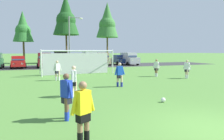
{
  "coord_description": "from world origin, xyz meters",
  "views": [
    {
      "loc": [
        -4.92,
        -4.48,
        2.41
      ],
      "look_at": [
        -0.44,
        7.71,
        1.18
      ],
      "focal_mm": 32.06,
      "sensor_mm": 36.0,
      "label": 1
    }
  ],
  "objects_px": {
    "parked_car_slot_center": "(60,58)",
    "parked_car_slot_far_right": "(120,60)",
    "parked_car_slot_left": "(18,62)",
    "parked_car_slot_end": "(129,59)",
    "player_winger_left": "(120,75)",
    "player_trailing_back": "(67,97)",
    "player_defender_far": "(74,81)",
    "parked_car_slot_center_left": "(44,60)",
    "player_winger_right": "(187,69)",
    "soccer_goal": "(78,62)",
    "referee": "(83,112)",
    "soccer_ball": "(163,100)",
    "parked_car_slot_center_right": "(89,58)",
    "player_midfield_center": "(57,71)",
    "parked_car_slot_right": "(102,59)",
    "player_striker_near": "(156,68)",
    "street_lamp": "(71,42)"
  },
  "relations": [
    {
      "from": "player_striker_near",
      "to": "street_lamp",
      "type": "distance_m",
      "value": 12.69
    },
    {
      "from": "referee",
      "to": "parked_car_slot_end",
      "type": "height_order",
      "value": "parked_car_slot_end"
    },
    {
      "from": "player_trailing_back",
      "to": "soccer_goal",
      "type": "bearing_deg",
      "value": 78.01
    },
    {
      "from": "player_striker_near",
      "to": "parked_car_slot_far_right",
      "type": "relative_size",
      "value": 0.38
    },
    {
      "from": "player_defender_far",
      "to": "player_winger_left",
      "type": "bearing_deg",
      "value": 28.85
    },
    {
      "from": "player_winger_right",
      "to": "parked_car_slot_far_right",
      "type": "height_order",
      "value": "parked_car_slot_far_right"
    },
    {
      "from": "parked_car_slot_center",
      "to": "parked_car_slot_end",
      "type": "distance_m",
      "value": 11.78
    },
    {
      "from": "player_defender_far",
      "to": "player_midfield_center",
      "type": "bearing_deg",
      "value": 92.8
    },
    {
      "from": "player_striker_near",
      "to": "parked_car_slot_end",
      "type": "xyz_separation_m",
      "value": [
        4.39,
        15.6,
        0.29
      ]
    },
    {
      "from": "referee",
      "to": "player_midfield_center",
      "type": "distance_m",
      "value": 11.85
    },
    {
      "from": "player_trailing_back",
      "to": "parked_car_slot_far_right",
      "type": "relative_size",
      "value": 0.38
    },
    {
      "from": "player_winger_left",
      "to": "player_trailing_back",
      "type": "xyz_separation_m",
      "value": [
        -4.23,
        -5.4,
        0.0
      ]
    },
    {
      "from": "player_defender_far",
      "to": "player_trailing_back",
      "type": "distance_m",
      "value": 3.63
    },
    {
      "from": "player_winger_right",
      "to": "player_winger_left",
      "type": "bearing_deg",
      "value": -165.88
    },
    {
      "from": "player_midfield_center",
      "to": "player_winger_left",
      "type": "height_order",
      "value": "same"
    },
    {
      "from": "soccer_ball",
      "to": "player_trailing_back",
      "type": "xyz_separation_m",
      "value": [
        -4.59,
        -0.86,
        0.71
      ]
    },
    {
      "from": "player_winger_right",
      "to": "parked_car_slot_center_right",
      "type": "bearing_deg",
      "value": 103.37
    },
    {
      "from": "soccer_goal",
      "to": "parked_car_slot_right",
      "type": "relative_size",
      "value": 1.61
    },
    {
      "from": "parked_car_slot_far_right",
      "to": "street_lamp",
      "type": "xyz_separation_m",
      "value": [
        -9.65,
        -6.46,
        2.72
      ]
    },
    {
      "from": "parked_car_slot_center_right",
      "to": "parked_car_slot_right",
      "type": "distance_m",
      "value": 2.33
    },
    {
      "from": "player_winger_left",
      "to": "parked_car_slot_far_right",
      "type": "bearing_deg",
      "value": 67.66
    },
    {
      "from": "parked_car_slot_left",
      "to": "street_lamp",
      "type": "height_order",
      "value": "street_lamp"
    },
    {
      "from": "parked_car_slot_center_left",
      "to": "parked_car_slot_center",
      "type": "xyz_separation_m",
      "value": [
        2.31,
        -0.16,
        0.23
      ]
    },
    {
      "from": "player_trailing_back",
      "to": "parked_car_slot_end",
      "type": "height_order",
      "value": "parked_car_slot_end"
    },
    {
      "from": "player_defender_far",
      "to": "parked_car_slot_far_right",
      "type": "height_order",
      "value": "parked_car_slot_far_right"
    },
    {
      "from": "player_trailing_back",
      "to": "parked_car_slot_end",
      "type": "xyz_separation_m",
      "value": [
        13.98,
        24.88,
        0.29
      ]
    },
    {
      "from": "player_striker_near",
      "to": "player_midfield_center",
      "type": "xyz_separation_m",
      "value": [
        -9.05,
        0.57,
        0.0
      ]
    },
    {
      "from": "player_defender_far",
      "to": "player_trailing_back",
      "type": "xyz_separation_m",
      "value": [
        -0.84,
        -3.54,
        0.0
      ]
    },
    {
      "from": "parked_car_slot_center",
      "to": "parked_car_slot_far_right",
      "type": "xyz_separation_m",
      "value": [
        10.61,
        2.22,
        -0.47
      ]
    },
    {
      "from": "player_striker_near",
      "to": "parked_car_slot_center_right",
      "type": "height_order",
      "value": "parked_car_slot_center_right"
    },
    {
      "from": "player_defender_far",
      "to": "parked_car_slot_end",
      "type": "bearing_deg",
      "value": 58.39
    },
    {
      "from": "parked_car_slot_center_left",
      "to": "parked_car_slot_far_right",
      "type": "distance_m",
      "value": 13.09
    },
    {
      "from": "parked_car_slot_center_left",
      "to": "parked_car_slot_center",
      "type": "height_order",
      "value": "parked_car_slot_center"
    },
    {
      "from": "referee",
      "to": "player_midfield_center",
      "type": "bearing_deg",
      "value": 88.23
    },
    {
      "from": "soccer_ball",
      "to": "parked_car_slot_end",
      "type": "height_order",
      "value": "parked_car_slot_end"
    },
    {
      "from": "referee",
      "to": "parked_car_slot_far_right",
      "type": "bearing_deg",
      "value": 65.91
    },
    {
      "from": "player_defender_far",
      "to": "player_winger_right",
      "type": "bearing_deg",
      "value": 19.17
    },
    {
      "from": "soccer_ball",
      "to": "parked_car_slot_center_right",
      "type": "relative_size",
      "value": 0.04
    },
    {
      "from": "parked_car_slot_left",
      "to": "parked_car_slot_end",
      "type": "bearing_deg",
      "value": 1.95
    },
    {
      "from": "soccer_goal",
      "to": "referee",
      "type": "relative_size",
      "value": 4.6
    },
    {
      "from": "soccer_goal",
      "to": "parked_car_slot_end",
      "type": "distance_m",
      "value": 15.67
    },
    {
      "from": "parked_car_slot_end",
      "to": "street_lamp",
      "type": "height_order",
      "value": "street_lamp"
    },
    {
      "from": "player_winger_left",
      "to": "parked_car_slot_center",
      "type": "xyz_separation_m",
      "value": [
        -2.0,
        18.72,
        0.52
      ]
    },
    {
      "from": "parked_car_slot_center_left",
      "to": "player_midfield_center",
      "type": "bearing_deg",
      "value": -87.56
    },
    {
      "from": "player_defender_far",
      "to": "parked_car_slot_end",
      "type": "height_order",
      "value": "parked_car_slot_end"
    },
    {
      "from": "player_striker_near",
      "to": "parked_car_slot_end",
      "type": "relative_size",
      "value": 0.35
    },
    {
      "from": "player_midfield_center",
      "to": "player_defender_far",
      "type": "bearing_deg",
      "value": -87.2
    },
    {
      "from": "player_midfield_center",
      "to": "parked_car_slot_left",
      "type": "distance_m",
      "value": 15.02
    },
    {
      "from": "player_defender_far",
      "to": "player_trailing_back",
      "type": "relative_size",
      "value": 1.0
    },
    {
      "from": "player_winger_right",
      "to": "parked_car_slot_right",
      "type": "xyz_separation_m",
      "value": [
        -2.04,
        18.55,
        0.29
      ]
    }
  ]
}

